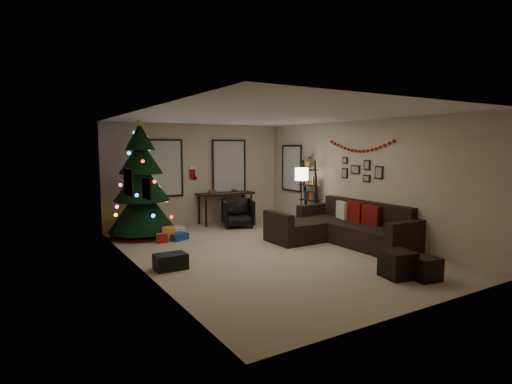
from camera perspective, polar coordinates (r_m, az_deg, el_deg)
floor at (r=8.36m, az=1.57°, el=-8.30°), size 7.00×7.00×0.00m
ceiling at (r=8.10m, az=1.62°, el=10.50°), size 7.00×7.00×0.00m
wall_back at (r=11.21m, az=-8.16°, el=2.40°), size 5.00×0.00×5.00m
wall_front at (r=5.54m, az=21.66°, el=-2.04°), size 5.00×0.00×5.00m
wall_left at (r=7.09m, az=-15.64°, el=-0.07°), size 0.00×7.00×7.00m
wall_right at (r=9.70m, az=14.10°, el=1.66°), size 0.00×7.00×7.00m
window_back_left at (r=10.84m, az=-12.75°, el=3.23°), size 1.05×0.06×1.50m
window_back_right at (r=11.58m, az=-3.79°, el=3.56°), size 1.05×0.06×1.50m
window_right_wall at (r=11.60m, az=5.02°, el=3.31°), size 0.06×0.90×1.30m
christmas_tree at (r=9.91m, az=-15.60°, el=0.81°), size 1.55×1.55×2.89m
presents at (r=9.67m, az=-12.69°, el=-5.71°), size 1.30×0.89×0.30m
sofa at (r=9.27m, az=11.63°, el=-5.08°), size 2.02×2.92×0.90m
pillow_red_a at (r=9.12m, az=15.67°, el=-3.17°), size 0.13×0.44×0.44m
pillow_red_b at (r=9.46m, az=13.50°, el=-2.78°), size 0.17×0.49×0.48m
pillow_cream at (r=9.74m, az=11.89°, el=-2.54°), size 0.23×0.44×0.42m
ottoman_near at (r=7.11m, az=19.07°, el=-9.47°), size 0.54×0.54×0.44m
ottoman_far at (r=7.15m, az=22.39°, el=-9.78°), size 0.46×0.46×0.37m
desk at (r=11.32m, az=-4.25°, el=-0.58°), size 1.57×0.56×0.85m
desk_chair at (r=10.82m, az=-2.51°, el=-2.91°), size 0.91×0.88×0.74m
bookshelf at (r=10.74m, az=7.51°, el=-0.45°), size 0.30×0.52×1.75m
potted_plant at (r=10.75m, az=7.24°, el=4.61°), size 0.54×0.54×0.46m
floor_lamp at (r=10.41m, az=6.33°, el=1.93°), size 0.33×0.33×1.57m
art_map at (r=7.95m, az=-17.27°, el=1.33°), size 0.04×0.60×0.50m
art_abstract at (r=6.84m, az=-14.91°, el=0.49°), size 0.04×0.45×0.35m
gallery at (r=9.62m, az=14.37°, el=2.94°), size 0.03×1.25×0.54m
garland at (r=9.60m, az=14.20°, el=6.21°), size 0.08×1.90×0.30m
stocking_left at (r=11.12m, az=-8.77°, el=2.67°), size 0.20×0.05×0.36m
stocking_right at (r=11.32m, az=-7.37°, el=2.76°), size 0.20×0.05×0.36m
storage_bin at (r=7.34m, az=-11.77°, el=-9.42°), size 0.54×0.36×0.27m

